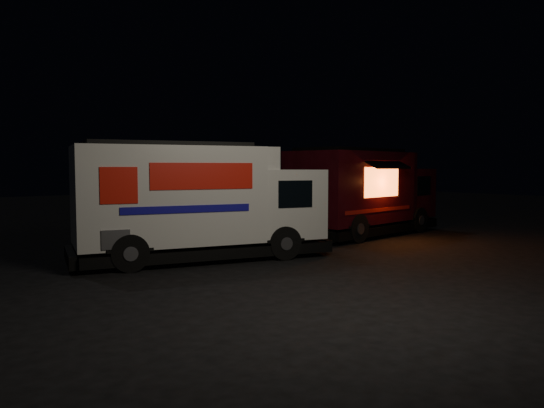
% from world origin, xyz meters
% --- Properties ---
extents(ground, '(80.00, 80.00, 0.00)m').
position_xyz_m(ground, '(0.00, 0.00, 0.00)').
color(ground, black).
rests_on(ground, ground).
extents(white_truck, '(7.55, 4.22, 3.25)m').
position_xyz_m(white_truck, '(-0.76, 3.01, 1.62)').
color(white_truck, silver).
rests_on(white_truck, ground).
extents(red_truck, '(7.23, 3.32, 3.26)m').
position_xyz_m(red_truck, '(6.93, 3.73, 1.63)').
color(red_truck, '#3D0B13').
rests_on(red_truck, ground).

